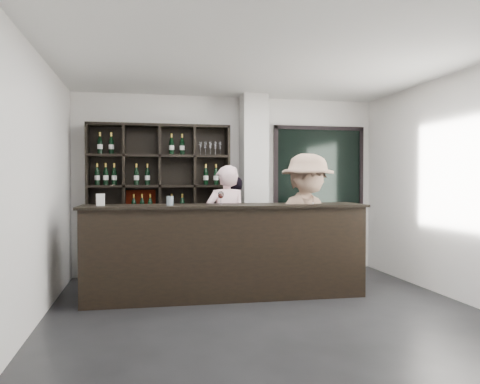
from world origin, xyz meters
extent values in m
cube|color=black|center=(0.00, 0.00, -0.01)|extent=(5.00, 5.50, 0.01)
cube|color=silver|center=(0.35, 2.47, 1.45)|extent=(0.40, 0.40, 2.90)
cube|color=black|center=(1.55, 2.69, 1.40)|extent=(1.60, 0.08, 2.10)
cube|color=black|center=(1.55, 2.69, 1.40)|extent=(1.48, 0.02, 1.98)
cube|color=black|center=(-0.35, 1.10, 0.59)|extent=(3.59, 0.67, 1.18)
cube|color=black|center=(-0.35, 1.10, 1.19)|extent=(3.67, 0.75, 0.03)
imported|color=#FFCCD0|center=(-0.22, 1.85, 0.87)|extent=(0.69, 0.51, 1.74)
imported|color=black|center=(-0.10, 2.12, 0.79)|extent=(0.82, 0.67, 1.58)
imported|color=#987760|center=(0.75, 1.05, 0.94)|extent=(1.35, 0.98, 1.88)
cylinder|color=silver|center=(-1.07, 1.04, 1.27)|extent=(0.11, 0.11, 0.12)
cube|color=white|center=(0.79, 1.09, 1.22)|extent=(0.15, 0.15, 0.02)
cube|color=white|center=(-1.92, 1.13, 1.29)|extent=(0.10, 0.05, 0.15)
camera|label=1|loc=(-1.39, -4.88, 1.52)|focal=35.00mm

